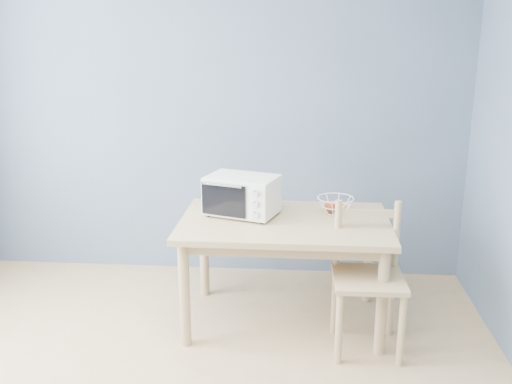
# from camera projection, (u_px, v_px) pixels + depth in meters

# --- Properties ---
(room) EXTENTS (4.01, 4.51, 2.61)m
(room) POSITION_uv_depth(u_px,v_px,m) (137.00, 196.00, 2.41)
(room) COLOR tan
(room) RESTS_ON ground
(dining_table) EXTENTS (1.40, 0.90, 0.75)m
(dining_table) POSITION_uv_depth(u_px,v_px,m) (285.00, 234.00, 3.85)
(dining_table) COLOR tan
(dining_table) RESTS_ON ground
(toaster_oven) EXTENTS (0.54, 0.45, 0.28)m
(toaster_oven) POSITION_uv_depth(u_px,v_px,m) (239.00, 194.00, 3.89)
(toaster_oven) COLOR white
(toaster_oven) RESTS_ON dining_table
(fruit_basket) EXTENTS (0.31, 0.31, 0.12)m
(fruit_basket) POSITION_uv_depth(u_px,v_px,m) (335.00, 205.00, 3.94)
(fruit_basket) COLOR white
(fruit_basket) RESTS_ON dining_table
(dining_chair) EXTENTS (0.44, 0.44, 0.93)m
(dining_chair) POSITION_uv_depth(u_px,v_px,m) (367.00, 279.00, 3.60)
(dining_chair) COLOR tan
(dining_chair) RESTS_ON ground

